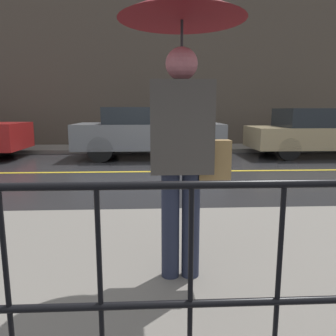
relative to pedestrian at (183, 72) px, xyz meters
name	(u,v)px	position (x,y,z in m)	size (l,w,h in m)	color
ground_plane	(168,172)	(0.14, 5.14, -1.70)	(80.00, 80.00, 0.00)	#262628
sidewalk_near	(194,268)	(0.14, 0.23, -1.64)	(28.00, 3.16, 0.12)	slate
sidewalk_far	(162,148)	(0.14, 9.37, -1.64)	(28.00, 1.81, 0.12)	slate
lane_marking	(168,171)	(0.14, 5.14, -1.70)	(25.20, 0.12, 0.01)	gold
building_storefront	(161,72)	(0.14, 10.43, 1.16)	(28.00, 0.30, 5.74)	#4C4238
railing_foreground	(235,263)	(0.14, -1.10, -0.94)	(12.00, 0.04, 1.02)	black
pedestrian	(183,72)	(0.00, 0.00, 0.00)	(0.91, 0.91, 2.14)	#23283D
car_grey	(148,132)	(-0.34, 7.47, -0.92)	(4.36, 1.88, 1.51)	slate
car_tan	(322,132)	(5.03, 7.47, -0.95)	(4.51, 1.80, 1.48)	tan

